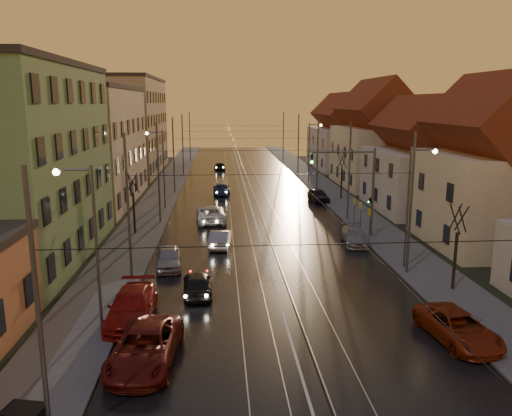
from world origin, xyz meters
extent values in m
plane|color=black|center=(0.00, 0.00, 0.00)|extent=(160.00, 160.00, 0.00)
cube|color=black|center=(0.00, 40.00, 0.02)|extent=(16.00, 120.00, 0.04)
cube|color=#4C4C4C|center=(-10.00, 40.00, 0.07)|extent=(4.00, 120.00, 0.15)
cube|color=#4C4C4C|center=(10.00, 40.00, 0.07)|extent=(4.00, 120.00, 0.15)
cube|color=gray|center=(-2.20, 40.00, 0.06)|extent=(0.06, 120.00, 0.03)
cube|color=gray|center=(-0.77, 40.00, 0.06)|extent=(0.06, 120.00, 0.03)
cube|color=gray|center=(0.77, 40.00, 0.06)|extent=(0.06, 120.00, 0.03)
cube|color=gray|center=(2.20, 40.00, 0.06)|extent=(0.06, 120.00, 0.03)
cube|color=#628B58|center=(-17.50, 14.00, 6.50)|extent=(10.00, 18.00, 13.00)
cube|color=beige|center=(-17.50, 34.00, 6.00)|extent=(10.00, 20.00, 12.00)
cube|color=tan|center=(-17.50, 58.00, 7.00)|extent=(10.00, 24.00, 14.00)
cube|color=beige|center=(17.00, 15.00, 3.50)|extent=(8.50, 10.00, 7.00)
pyramid|color=#5E2315|center=(17.00, 15.00, 8.90)|extent=(8.67, 10.20, 3.80)
cube|color=#BBB4AD|center=(17.00, 28.00, 3.00)|extent=(9.00, 12.00, 6.00)
pyramid|color=#5E2315|center=(17.00, 28.00, 7.60)|extent=(9.18, 12.24, 3.20)
cube|color=beige|center=(17.00, 43.00, 3.75)|extent=(9.00, 14.00, 7.50)
pyramid|color=#5E2315|center=(17.00, 43.00, 9.50)|extent=(9.18, 14.28, 4.00)
cube|color=#BBB4AD|center=(17.00, 61.00, 3.25)|extent=(9.00, 16.00, 6.50)
pyramid|color=#5E2315|center=(17.00, 61.00, 8.25)|extent=(9.18, 16.32, 3.50)
cylinder|color=#595B60|center=(-8.60, -6.00, 4.50)|extent=(0.16, 0.16, 9.00)
cylinder|color=#595B60|center=(-8.60, 9.00, 4.50)|extent=(0.16, 0.16, 9.00)
cylinder|color=#595B60|center=(8.60, 9.00, 4.50)|extent=(0.16, 0.16, 9.00)
cylinder|color=#595B60|center=(-8.60, 24.00, 4.50)|extent=(0.16, 0.16, 9.00)
cylinder|color=#595B60|center=(8.60, 24.00, 4.50)|extent=(0.16, 0.16, 9.00)
cylinder|color=#595B60|center=(-8.60, 39.00, 4.50)|extent=(0.16, 0.16, 9.00)
cylinder|color=#595B60|center=(8.60, 39.00, 4.50)|extent=(0.16, 0.16, 9.00)
cylinder|color=#595B60|center=(-8.60, 54.00, 4.50)|extent=(0.16, 0.16, 9.00)
cylinder|color=#595B60|center=(8.60, 54.00, 4.50)|extent=(0.16, 0.16, 9.00)
cylinder|color=#595B60|center=(-8.60, 72.00, 4.50)|extent=(0.16, 0.16, 9.00)
cylinder|color=#595B60|center=(8.60, 72.00, 4.50)|extent=(0.16, 0.16, 9.00)
cylinder|color=#595B60|center=(-8.80, 2.00, 4.00)|extent=(0.14, 0.14, 8.00)
cylinder|color=#595B60|center=(-9.60, 2.00, 7.80)|extent=(1.60, 0.10, 0.10)
sphere|color=#FFD88C|center=(-10.32, 2.00, 7.70)|extent=(0.32, 0.32, 0.32)
cylinder|color=#595B60|center=(8.80, 10.00, 4.00)|extent=(0.14, 0.14, 8.00)
cylinder|color=#595B60|center=(9.60, 10.00, 7.80)|extent=(1.60, 0.10, 0.10)
sphere|color=#FFD88C|center=(10.32, 10.00, 7.70)|extent=(0.32, 0.32, 0.32)
cylinder|color=#595B60|center=(-8.80, 30.00, 4.00)|extent=(0.14, 0.14, 8.00)
cylinder|color=#595B60|center=(-9.60, 30.00, 7.80)|extent=(1.60, 0.10, 0.10)
sphere|color=#FFD88C|center=(-10.32, 30.00, 7.70)|extent=(0.32, 0.32, 0.32)
cylinder|color=#595B60|center=(8.80, 46.00, 4.00)|extent=(0.14, 0.14, 8.00)
cylinder|color=#595B60|center=(9.60, 46.00, 7.80)|extent=(1.60, 0.10, 0.10)
sphere|color=#FFD88C|center=(10.32, 46.00, 7.70)|extent=(0.32, 0.32, 0.32)
cylinder|color=#595B60|center=(9.00, 18.00, 3.60)|extent=(0.20, 0.20, 7.20)
cylinder|color=#595B60|center=(6.40, 18.00, 6.90)|extent=(5.20, 0.14, 0.14)
imported|color=black|center=(4.00, 18.00, 6.30)|extent=(0.15, 0.18, 0.90)
sphere|color=#19FF3F|center=(4.00, 17.88, 6.15)|extent=(0.20, 0.20, 0.20)
cylinder|color=black|center=(-10.20, 20.00, 1.75)|extent=(0.18, 0.18, 3.50)
cylinder|color=black|center=(-9.97, 20.09, 4.30)|extent=(0.37, 0.92, 1.61)
cylinder|color=black|center=(-10.29, 20.23, 4.30)|extent=(0.91, 0.40, 1.61)
cylinder|color=black|center=(-10.43, 19.91, 4.30)|extent=(0.37, 0.92, 1.61)
cylinder|color=black|center=(-10.07, 19.78, 4.30)|extent=(0.84, 0.54, 1.62)
cylinder|color=black|center=(10.20, 6.00, 1.75)|extent=(0.18, 0.18, 3.50)
cylinder|color=black|center=(10.43, 6.09, 4.30)|extent=(0.37, 0.92, 1.61)
cylinder|color=black|center=(10.11, 6.23, 4.30)|extent=(0.91, 0.40, 1.61)
cylinder|color=black|center=(9.97, 5.91, 4.30)|extent=(0.37, 0.92, 1.61)
cylinder|color=black|center=(10.32, 5.78, 4.30)|extent=(0.84, 0.54, 1.62)
cylinder|color=black|center=(10.40, 34.00, 1.75)|extent=(0.18, 0.18, 3.50)
cylinder|color=black|center=(10.63, 34.09, 4.30)|extent=(0.37, 0.92, 1.61)
cylinder|color=black|center=(10.31, 34.23, 4.30)|extent=(0.91, 0.40, 1.61)
cylinder|color=black|center=(10.17, 33.91, 4.30)|extent=(0.37, 0.92, 1.61)
cylinder|color=black|center=(10.53, 33.78, 4.30)|extent=(0.84, 0.54, 1.62)
imported|color=black|center=(-4.50, 6.49, 0.66)|extent=(1.85, 4.00, 1.33)
imported|color=#A9AAAF|center=(-3.20, 15.94, 0.66)|extent=(1.76, 4.11, 1.32)
imported|color=silver|center=(-4.03, 24.07, 0.76)|extent=(2.94, 5.66, 1.52)
imported|color=#19234B|center=(-3.01, 37.90, 0.67)|extent=(2.02, 4.68, 1.34)
imported|color=black|center=(-3.21, 59.56, 0.65)|extent=(1.94, 3.94, 1.29)
imported|color=maroon|center=(-6.33, -1.04, 0.76)|extent=(2.96, 5.64, 1.51)
imported|color=maroon|center=(-7.60, 3.21, 0.76)|extent=(2.15, 5.27, 1.53)
imported|color=#A6A6AC|center=(-6.61, 11.36, 0.69)|extent=(2.04, 4.21, 1.39)
imported|color=maroon|center=(7.60, 0.03, 0.67)|extent=(2.84, 5.08, 1.34)
imported|color=#949499|center=(7.13, 16.08, 0.63)|extent=(2.15, 4.49, 1.26)
imported|color=black|center=(7.57, 32.78, 0.70)|extent=(2.13, 4.27, 1.40)
camera|label=1|loc=(-3.10, -20.35, 10.72)|focal=35.00mm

